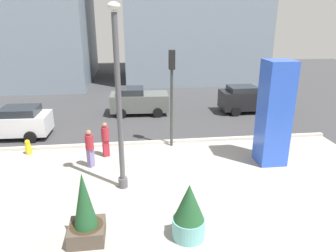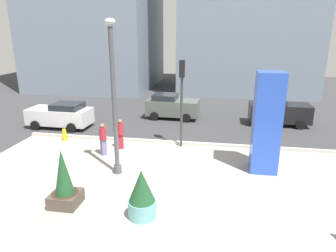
% 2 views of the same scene
% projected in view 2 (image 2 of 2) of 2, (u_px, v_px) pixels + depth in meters
% --- Properties ---
extents(ground_plane, '(60.00, 60.00, 0.00)m').
position_uv_depth(ground_plane, '(176.00, 139.00, 18.74)').
color(ground_plane, '#38383A').
extents(plaza_pavement, '(18.00, 10.00, 0.02)m').
position_uv_depth(plaza_pavement, '(156.00, 185.00, 13.09)').
color(plaza_pavement, '#9E998E').
rests_on(plaza_pavement, ground_plane).
extents(curb_strip, '(18.00, 0.24, 0.16)m').
position_uv_depth(curb_strip, '(174.00, 142.00, 17.89)').
color(curb_strip, '#B7B2A8').
rests_on(curb_strip, ground_plane).
extents(lamp_post, '(0.44, 0.44, 6.79)m').
position_uv_depth(lamp_post, '(114.00, 103.00, 13.23)').
color(lamp_post, '#4C4C51').
rests_on(lamp_post, ground_plane).
extents(art_pillar_blue, '(1.19, 1.19, 4.63)m').
position_uv_depth(art_pillar_blue, '(267.00, 123.00, 13.84)').
color(art_pillar_blue, blue).
rests_on(art_pillar_blue, ground_plane).
extents(potted_plant_near_right, '(1.05, 1.05, 2.22)m').
position_uv_depth(potted_plant_near_right, '(64.00, 183.00, 11.33)').
color(potted_plant_near_right, '#4C4238').
rests_on(potted_plant_near_right, ground_plane).
extents(potted_plant_mid_plaza, '(0.99, 0.99, 1.80)m').
position_uv_depth(potted_plant_mid_plaza, '(142.00, 195.00, 10.60)').
color(potted_plant_mid_plaza, '#6BB2B2').
rests_on(potted_plant_mid_plaza, ground_plane).
extents(fire_hydrant, '(0.36, 0.26, 0.75)m').
position_uv_depth(fire_hydrant, '(64.00, 135.00, 18.34)').
color(fire_hydrant, gold).
rests_on(fire_hydrant, ground_plane).
extents(traffic_light_far_side, '(0.28, 0.42, 4.84)m').
position_uv_depth(traffic_light_far_side, '(182.00, 90.00, 16.55)').
color(traffic_light_far_side, '#333833').
rests_on(traffic_light_far_side, ground_plane).
extents(car_curb_west, '(4.07, 2.00, 1.83)m').
position_uv_depth(car_curb_west, '(279.00, 112.00, 21.30)').
color(car_curb_west, black).
rests_on(car_curb_west, ground_plane).
extents(car_passing_lane, '(4.24, 2.14, 1.71)m').
position_uv_depth(car_passing_lane, '(61.00, 115.00, 20.74)').
color(car_passing_lane, silver).
rests_on(car_passing_lane, ground_plane).
extents(car_far_lane, '(3.92, 2.21, 1.80)m').
position_uv_depth(car_far_lane, '(172.00, 106.00, 22.99)').
color(car_far_lane, '#565B56').
rests_on(car_far_lane, ground_plane).
extents(pedestrian_by_curb, '(0.50, 0.50, 1.74)m').
position_uv_depth(pedestrian_by_curb, '(103.00, 138.00, 15.99)').
color(pedestrian_by_curb, slate).
rests_on(pedestrian_by_curb, ground_plane).
extents(pedestrian_crossing, '(0.47, 0.47, 1.70)m').
position_uv_depth(pedestrian_crossing, '(120.00, 133.00, 16.89)').
color(pedestrian_crossing, maroon).
rests_on(pedestrian_crossing, ground_plane).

